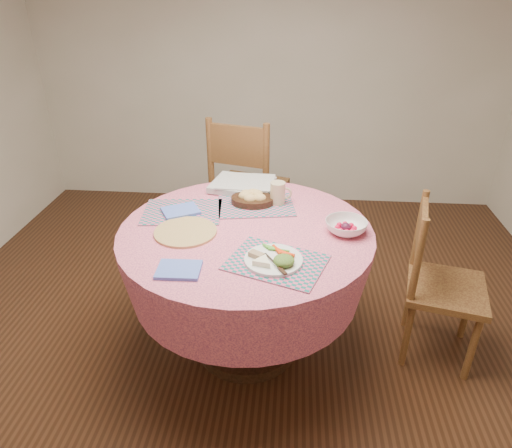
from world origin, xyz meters
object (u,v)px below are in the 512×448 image
(wicker_trivet, at_px, (186,232))
(bread_bowl, at_px, (252,198))
(dining_table, at_px, (246,263))
(chair_right, at_px, (437,280))
(chair_back, at_px, (246,185))
(fruit_bowl, at_px, (346,227))
(latte_mug, at_px, (278,193))
(dinner_plate, at_px, (275,259))

(wicker_trivet, height_order, bread_bowl, bread_bowl)
(dining_table, height_order, chair_right, chair_right)
(chair_back, distance_m, fruit_bowl, 1.20)
(bread_bowl, height_order, fruit_bowl, bread_bowl)
(dining_table, xyz_separation_m, chair_back, (-0.11, 1.03, -0.01))
(chair_back, distance_m, bread_bowl, 0.79)
(dining_table, xyz_separation_m, latte_mug, (0.14, 0.29, 0.26))
(chair_back, height_order, bread_bowl, chair_back)
(wicker_trivet, bearing_deg, bread_bowl, 50.13)
(chair_right, bearing_deg, fruit_bowl, 110.94)
(fruit_bowl, bearing_deg, dinner_plate, -137.19)
(dining_table, relative_size, latte_mug, 10.38)
(chair_right, xyz_separation_m, wicker_trivet, (-1.26, -0.13, 0.30))
(chair_right, height_order, fruit_bowl, chair_right)
(bread_bowl, bearing_deg, latte_mug, 3.92)
(bread_bowl, relative_size, fruit_bowl, 1.09)
(dinner_plate, xyz_separation_m, fruit_bowl, (0.32, 0.30, 0.01))
(chair_back, height_order, dinner_plate, chair_back)
(dining_table, xyz_separation_m, bread_bowl, (0.01, 0.28, 0.23))
(wicker_trivet, distance_m, dinner_plate, 0.50)
(fruit_bowl, bearing_deg, wicker_trivet, -174.68)
(latte_mug, distance_m, fruit_bowl, 0.44)
(dinner_plate, relative_size, bread_bowl, 1.09)
(dining_table, distance_m, dinner_plate, 0.40)
(dining_table, relative_size, chair_back, 1.20)
(dining_table, bearing_deg, latte_mug, 63.79)
(wicker_trivet, distance_m, latte_mug, 0.56)
(chair_back, relative_size, wicker_trivet, 3.46)
(wicker_trivet, height_order, fruit_bowl, fruit_bowl)
(dining_table, height_order, wicker_trivet, wicker_trivet)
(chair_right, bearing_deg, bread_bowl, 91.54)
(chair_right, relative_size, latte_mug, 7.29)
(dinner_plate, bearing_deg, dining_table, 118.35)
(wicker_trivet, bearing_deg, dinner_plate, -27.42)
(wicker_trivet, relative_size, latte_mug, 2.51)
(bread_bowl, bearing_deg, chair_right, -12.17)
(chair_right, xyz_separation_m, latte_mug, (-0.84, 0.22, 0.36))
(chair_right, bearing_deg, wicker_trivet, 109.79)
(dinner_plate, height_order, fruit_bowl, fruit_bowl)
(chair_back, relative_size, fruit_bowl, 4.92)
(chair_right, height_order, dinner_plate, chair_right)
(chair_back, height_order, wicker_trivet, chair_back)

